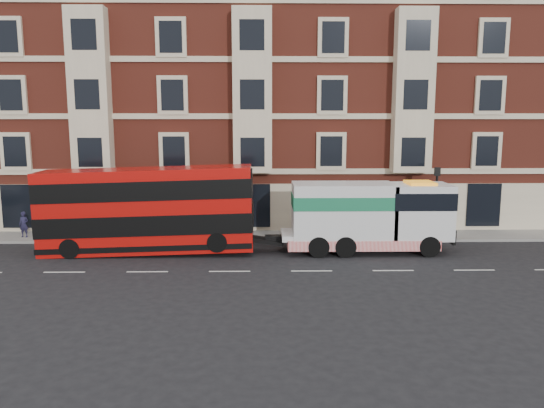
{
  "coord_description": "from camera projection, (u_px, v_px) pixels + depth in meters",
  "views": [
    {
      "loc": [
        1.62,
        -24.95,
        7.35
      ],
      "look_at": [
        2.13,
        4.0,
        2.68
      ],
      "focal_mm": 35.0,
      "sensor_mm": 36.0,
      "label": 1
    }
  ],
  "objects": [
    {
      "name": "lamp_post_west",
      "position": [
        134.0,
        198.0,
        31.36
      ],
      "size": [
        0.35,
        0.15,
        4.35
      ],
      "color": "black",
      "rests_on": "sidewalk"
    },
    {
      "name": "victorian_terrace",
      "position": [
        247.0,
        81.0,
        38.99
      ],
      "size": [
        45.0,
        12.0,
        20.4
      ],
      "color": "maroon",
      "rests_on": "ground"
    },
    {
      "name": "double_decker_bus",
      "position": [
        147.0,
        209.0,
        29.0
      ],
      "size": [
        11.55,
        2.65,
        4.68
      ],
      "color": "#B00D09",
      "rests_on": "ground"
    },
    {
      "name": "tow_truck",
      "position": [
        366.0,
        216.0,
        29.28
      ],
      "size": [
        9.25,
        2.73,
        3.85
      ],
      "color": "silver",
      "rests_on": "ground"
    },
    {
      "name": "ground",
      "position": [
        230.0,
        271.0,
        25.77
      ],
      "size": [
        120.0,
        120.0,
        0.0
      ],
      "primitive_type": "plane",
      "color": "black",
      "rests_on": "ground"
    },
    {
      "name": "sidewalk",
      "position": [
        237.0,
        236.0,
        33.16
      ],
      "size": [
        90.0,
        3.0,
        0.15
      ],
      "primitive_type": "cube",
      "color": "slate",
      "rests_on": "ground"
    },
    {
      "name": "lamp_post_east",
      "position": [
        436.0,
        198.0,
        31.68
      ],
      "size": [
        0.35,
        0.15,
        4.35
      ],
      "color": "black",
      "rests_on": "sidewalk"
    },
    {
      "name": "pedestrian",
      "position": [
        24.0,
        224.0,
        32.46
      ],
      "size": [
        0.62,
        0.45,
        1.58
      ],
      "primitive_type": "imported",
      "rotation": [
        0.0,
        0.0,
        -0.12
      ],
      "color": "#1E1C39",
      "rests_on": "sidewalk"
    }
  ]
}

